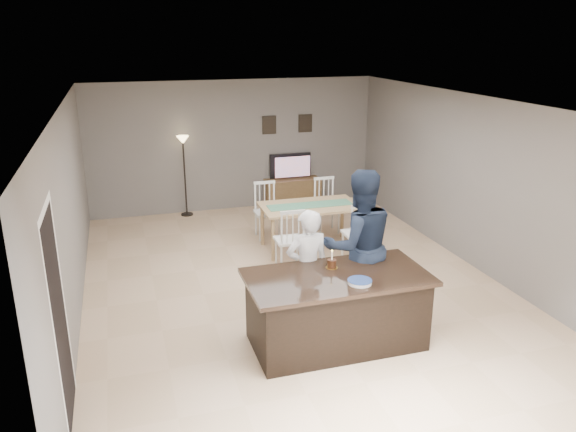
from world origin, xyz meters
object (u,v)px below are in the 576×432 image
object	(u,v)px
woman	(307,269)
plate_stack	(360,282)
dining_table	(310,213)
television	(292,166)
birthday_cake	(332,263)
tv_console	(292,192)
man	(359,246)
kitchen_island	(336,309)
floor_lamp	(184,154)

from	to	relation	value
woman	plate_stack	xyz separation A→B (m)	(0.34, -0.84, 0.15)
woman	dining_table	bearing A→B (deg)	-112.37
television	woman	distance (m)	5.27
plate_stack	birthday_cake	bearing A→B (deg)	105.22
tv_console	man	distance (m)	5.12
tv_console	man	size ratio (longest dim) A/B	0.60
tv_console	television	size ratio (longest dim) A/B	1.31
woman	birthday_cake	distance (m)	0.42
man	birthday_cake	distance (m)	0.59
kitchen_island	plate_stack	distance (m)	0.57
man	birthday_cake	xyz separation A→B (m)	(-0.49, -0.33, -0.05)
woman	birthday_cake	world-z (taller)	woman
kitchen_island	floor_lamp	distance (m)	5.75
woman	floor_lamp	bearing A→B (deg)	-82.40
woman	floor_lamp	xyz separation A→B (m)	(-0.90, 5.04, 0.50)
man	plate_stack	xyz separation A→B (m)	(-0.35, -0.84, -0.08)
floor_lamp	kitchen_island	bearing A→B (deg)	-79.03
man	dining_table	xyz separation A→B (m)	(0.22, 2.53, -0.35)
plate_stack	floor_lamp	size ratio (longest dim) A/B	0.17
kitchen_island	dining_table	xyz separation A→B (m)	(0.73, 3.08, 0.20)
kitchen_island	plate_stack	bearing A→B (deg)	-62.01
tv_console	birthday_cake	world-z (taller)	birthday_cake
tv_console	dining_table	world-z (taller)	dining_table
dining_table	tv_console	bearing A→B (deg)	80.46
woman	dining_table	size ratio (longest dim) A/B	0.81
man	woman	bearing A→B (deg)	2.97
television	dining_table	distance (m)	2.62
tv_console	plate_stack	bearing A→B (deg)	-100.12
tv_console	plate_stack	distance (m)	5.98
man	plate_stack	world-z (taller)	man
tv_console	television	world-z (taller)	television
tv_console	floor_lamp	bearing A→B (deg)	179.50
floor_lamp	birthday_cake	bearing A→B (deg)	-78.44
plate_stack	dining_table	size ratio (longest dim) A/B	0.15
tv_console	floor_lamp	size ratio (longest dim) A/B	0.73
birthday_cake	tv_console	bearing A→B (deg)	77.49
kitchen_island	tv_console	world-z (taller)	kitchen_island
birthday_cake	plate_stack	distance (m)	0.53
man	floor_lamp	size ratio (longest dim) A/B	1.22
plate_stack	dining_table	xyz separation A→B (m)	(0.58, 3.37, -0.27)
tv_console	plate_stack	xyz separation A→B (m)	(-1.05, -5.86, 0.62)
dining_table	floor_lamp	world-z (taller)	floor_lamp
television	tv_console	bearing A→B (deg)	90.00
television	dining_table	world-z (taller)	television
plate_stack	tv_console	bearing A→B (deg)	79.88
birthday_cake	dining_table	distance (m)	2.96
tv_console	birthday_cake	distance (m)	5.51
kitchen_island	woman	xyz separation A→B (m)	(-0.18, 0.55, 0.32)
man	dining_table	world-z (taller)	man
kitchen_island	tv_console	xyz separation A→B (m)	(1.20, 5.57, -0.15)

